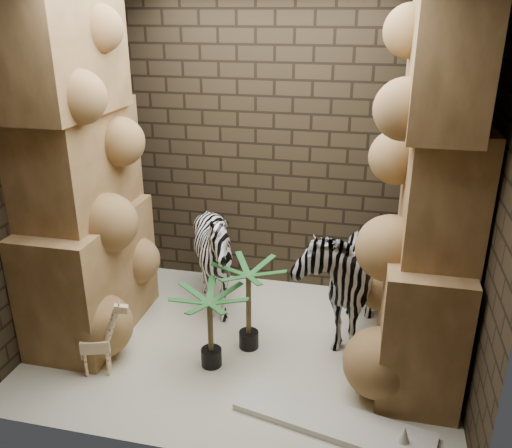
% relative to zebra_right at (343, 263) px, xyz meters
% --- Properties ---
extents(floor, '(3.50, 3.50, 0.00)m').
position_rel_zebra_right_xyz_m(floor, '(-0.79, -0.43, -0.69)').
color(floor, beige).
rests_on(floor, ground).
extents(wall_back, '(3.50, 0.00, 3.50)m').
position_rel_zebra_right_xyz_m(wall_back, '(-0.79, 0.82, 0.81)').
color(wall_back, '#312619').
rests_on(wall_back, ground).
extents(wall_front, '(3.50, 0.00, 3.50)m').
position_rel_zebra_right_xyz_m(wall_front, '(-0.79, -1.68, 0.81)').
color(wall_front, '#312619').
rests_on(wall_front, ground).
extents(wall_left, '(0.00, 3.00, 3.00)m').
position_rel_zebra_right_xyz_m(wall_left, '(-2.54, -0.43, 0.81)').
color(wall_left, '#312619').
rests_on(wall_left, ground).
extents(wall_right, '(0.00, 3.00, 3.00)m').
position_rel_zebra_right_xyz_m(wall_right, '(0.96, -0.43, 0.81)').
color(wall_right, '#312619').
rests_on(wall_right, ground).
extents(rock_pillar_left, '(0.68, 1.30, 3.00)m').
position_rel_zebra_right_xyz_m(rock_pillar_left, '(-2.19, -0.43, 0.81)').
color(rock_pillar_left, tan).
rests_on(rock_pillar_left, floor).
extents(rock_pillar_right, '(0.58, 1.25, 3.00)m').
position_rel_zebra_right_xyz_m(rock_pillar_right, '(0.63, -0.43, 0.81)').
color(rock_pillar_right, tan).
rests_on(rock_pillar_right, floor).
extents(zebra_right, '(0.73, 1.22, 1.38)m').
position_rel_zebra_right_xyz_m(zebra_right, '(0.00, 0.00, 0.00)').
color(zebra_right, white).
rests_on(zebra_right, floor).
extents(zebra_left, '(1.26, 1.40, 1.05)m').
position_rel_zebra_right_xyz_m(zebra_left, '(-1.19, 0.08, -0.16)').
color(zebra_left, white).
rests_on(zebra_left, floor).
extents(giraffe_toy, '(0.36, 0.22, 0.67)m').
position_rel_zebra_right_xyz_m(giraffe_toy, '(-1.84, -1.05, -0.35)').
color(giraffe_toy, '#FFDEA9').
rests_on(giraffe_toy, floor).
extents(palm_front, '(0.36, 0.36, 0.80)m').
position_rel_zebra_right_xyz_m(palm_front, '(-0.74, -0.43, -0.29)').
color(palm_front, '#194C1B').
rests_on(palm_front, floor).
extents(palm_back, '(0.36, 0.36, 0.69)m').
position_rel_zebra_right_xyz_m(palm_back, '(-0.98, -0.74, -0.34)').
color(palm_back, '#194C1B').
rests_on(palm_back, floor).
extents(surfboard, '(1.46, 0.65, 0.05)m').
position_rel_zebra_right_xyz_m(surfboard, '(0.05, -1.20, -0.66)').
color(surfboard, beige).
rests_on(surfboard, floor).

